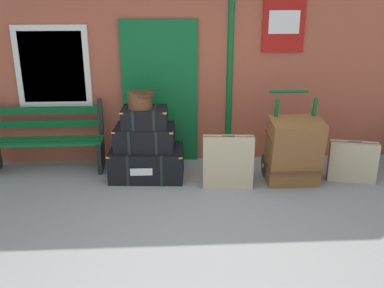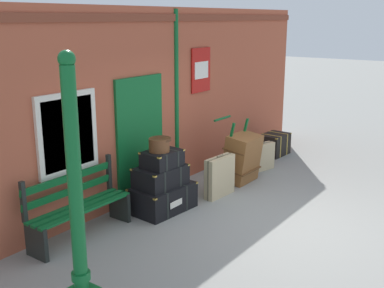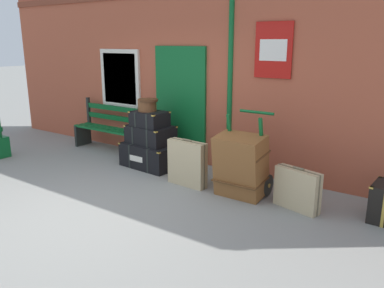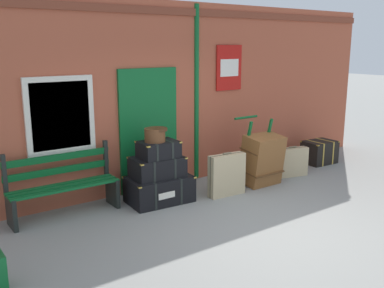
# 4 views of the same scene
# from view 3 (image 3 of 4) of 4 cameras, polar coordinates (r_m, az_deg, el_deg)

# --- Properties ---
(ground_plane) EXTENTS (60.00, 60.00, 0.00)m
(ground_plane) POSITION_cam_3_polar(r_m,az_deg,el_deg) (5.50, -13.85, -9.00)
(ground_plane) COLOR gray
(brick_facade) EXTENTS (10.40, 0.35, 3.20)m
(brick_facade) POSITION_cam_3_polar(r_m,az_deg,el_deg) (7.04, 1.41, 10.07)
(brick_facade) COLOR #AD5138
(brick_facade) RESTS_ON ground
(platform_bench) EXTENTS (1.60, 0.43, 1.01)m
(platform_bench) POSITION_cam_3_polar(r_m,az_deg,el_deg) (8.16, -12.05, 2.21)
(platform_bench) COLOR #0F5B28
(platform_bench) RESTS_ON ground
(steamer_trunk_base) EXTENTS (1.05, 0.72, 0.43)m
(steamer_trunk_base) POSITION_cam_3_polar(r_m,az_deg,el_deg) (7.00, -6.00, -1.62)
(steamer_trunk_base) COLOR black
(steamer_trunk_base) RESTS_ON ground
(steamer_trunk_middle) EXTENTS (0.85, 0.61, 0.33)m
(steamer_trunk_middle) POSITION_cam_3_polar(r_m,az_deg,el_deg) (6.93, -6.08, 1.39)
(steamer_trunk_middle) COLOR black
(steamer_trunk_middle) RESTS_ON steamer_trunk_base
(steamer_trunk_top) EXTENTS (0.63, 0.48, 0.27)m
(steamer_trunk_top) POSITION_cam_3_polar(r_m,az_deg,el_deg) (6.84, -6.24, 3.69)
(steamer_trunk_top) COLOR black
(steamer_trunk_top) RESTS_ON steamer_trunk_middle
(round_hatbox) EXTENTS (0.36, 0.34, 0.21)m
(round_hatbox) POSITION_cam_3_polar(r_m,az_deg,el_deg) (6.84, -6.56, 5.81)
(round_hatbox) COLOR brown
(round_hatbox) RESTS_ON steamer_trunk_top
(porters_trolley) EXTENTS (0.71, 0.63, 1.19)m
(porters_trolley) POSITION_cam_3_polar(r_m,az_deg,el_deg) (5.81, 7.89, -4.52)
(porters_trolley) COLOR black
(porters_trolley) RESTS_ON ground
(large_brown_trunk) EXTENTS (0.70, 0.55, 0.93)m
(large_brown_trunk) POSITION_cam_3_polar(r_m,az_deg,el_deg) (5.60, 7.14, -3.15)
(large_brown_trunk) COLOR brown
(large_brown_trunk) RESTS_ON ground
(suitcase_caramel) EXTENTS (0.66, 0.32, 0.59)m
(suitcase_caramel) POSITION_cam_3_polar(r_m,az_deg,el_deg) (5.38, 15.14, -6.44)
(suitcase_caramel) COLOR tan
(suitcase_caramel) RESTS_ON ground
(suitcase_cream) EXTENTS (0.67, 0.22, 0.75)m
(suitcase_cream) POSITION_cam_3_polar(r_m,az_deg,el_deg) (6.02, -0.71, -2.85)
(suitcase_cream) COLOR tan
(suitcase_cream) RESTS_ON ground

